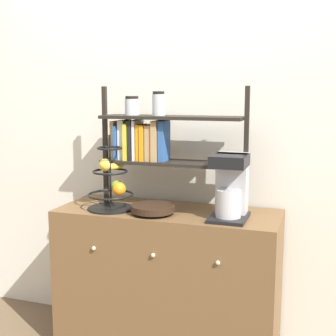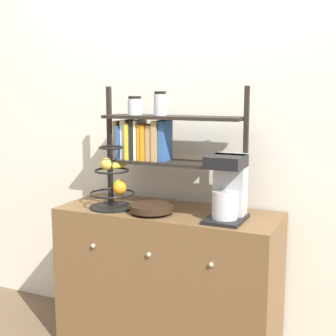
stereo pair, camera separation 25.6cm
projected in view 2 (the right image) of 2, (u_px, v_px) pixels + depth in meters
wall_back at (187, 121)px, 2.77m from camera, size 7.00×0.05×2.60m
sideboard at (168, 280)px, 2.67m from camera, size 1.24×0.49×0.82m
coffee_maker at (228, 187)px, 2.39m from camera, size 0.19×0.25×0.34m
fruit_stand at (114, 184)px, 2.64m from camera, size 0.26×0.26×0.42m
wooden_bowl at (152, 208)px, 2.53m from camera, size 0.24×0.24×0.05m
shelf_hutch at (155, 138)px, 2.64m from camera, size 0.85×0.20×0.68m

